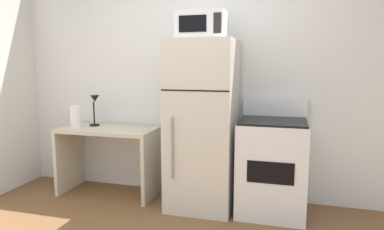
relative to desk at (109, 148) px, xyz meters
name	(u,v)px	position (x,y,z in m)	size (l,w,h in m)	color
wall_back_white	(204,78)	(1.00, 0.33, 0.78)	(5.00, 0.10, 2.60)	silver
desk	(109,148)	(0.00, 0.00, 0.00)	(1.07, 0.53, 0.75)	beige
desk_lamp	(95,105)	(-0.19, 0.06, 0.47)	(0.14, 0.12, 0.35)	black
paper_towel_roll	(76,117)	(-0.35, -0.08, 0.35)	(0.11, 0.11, 0.24)	white
refrigerator	(202,125)	(1.09, -0.06, 0.32)	(0.65, 0.66, 1.68)	beige
microwave	(202,25)	(1.09, -0.08, 1.30)	(0.46, 0.35, 0.26)	silver
oven_range	(272,166)	(1.78, -0.03, -0.05)	(0.64, 0.61, 1.10)	white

